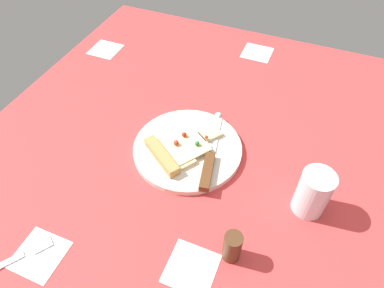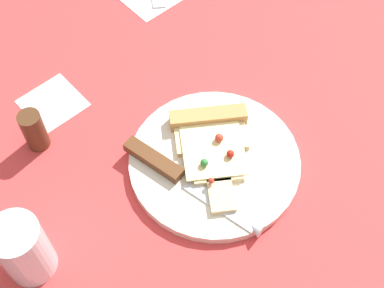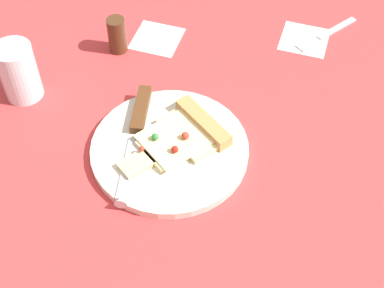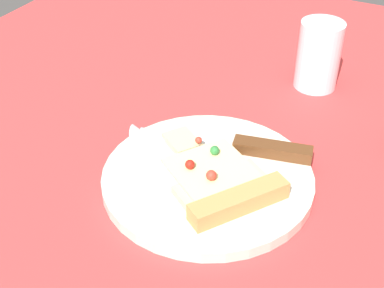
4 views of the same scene
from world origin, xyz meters
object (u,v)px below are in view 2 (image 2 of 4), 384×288
(pizza_slice, at_px, (212,142))
(drinking_glass, at_px, (23,249))
(knife, at_px, (178,176))
(plate, at_px, (214,162))
(pepper_shaker, at_px, (34,130))

(pizza_slice, bearing_deg, drinking_glass, 29.51)
(pizza_slice, relative_size, knife, 0.78)
(plate, xyz_separation_m, knife, (0.06, -0.01, 0.01))
(pizza_slice, xyz_separation_m, drinking_glass, (0.31, -0.03, 0.03))
(plate, relative_size, pizza_slice, 1.38)
(plate, height_order, knife, knife)
(pizza_slice, bearing_deg, pepper_shaker, -9.84)
(pizza_slice, bearing_deg, plate, 89.82)
(pizza_slice, relative_size, drinking_glass, 1.76)
(knife, height_order, drinking_glass, drinking_glass)
(drinking_glass, height_order, pepper_shaker, drinking_glass)
(pizza_slice, height_order, knife, pizza_slice)
(knife, distance_m, drinking_glass, 0.24)
(drinking_glass, distance_m, pepper_shaker, 0.20)
(drinking_glass, relative_size, pepper_shaker, 1.49)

